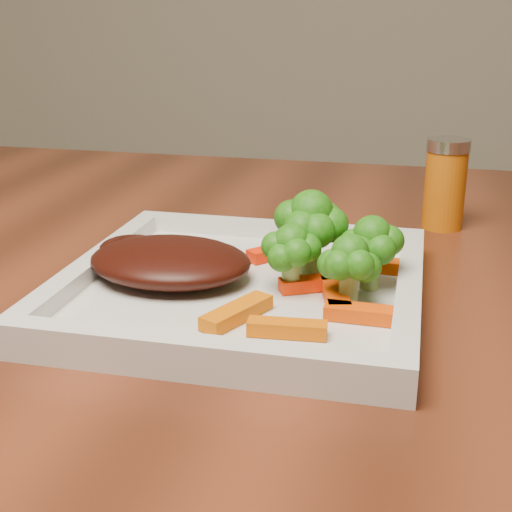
# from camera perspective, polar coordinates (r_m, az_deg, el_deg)

# --- Properties ---
(plate) EXTENTS (0.27, 0.27, 0.01)m
(plate) POSITION_cam_1_polar(r_m,az_deg,el_deg) (0.56, -1.00, -2.92)
(plate) COLOR silver
(plate) RESTS_ON dining_table
(steak) EXTENTS (0.14, 0.11, 0.03)m
(steak) POSITION_cam_1_polar(r_m,az_deg,el_deg) (0.57, -6.88, -0.42)
(steak) COLOR #380C08
(steak) RESTS_ON plate
(broccoli_0) EXTENTS (0.07, 0.07, 0.07)m
(broccoli_0) POSITION_cam_1_polar(r_m,az_deg,el_deg) (0.57, 4.40, 1.84)
(broccoli_0) COLOR #1C7814
(broccoli_0) RESTS_ON plate
(broccoli_1) EXTENTS (0.05, 0.05, 0.06)m
(broccoli_1) POSITION_cam_1_polar(r_m,az_deg,el_deg) (0.55, 9.20, 0.61)
(broccoli_1) COLOR #2F7213
(broccoli_1) RESTS_ON plate
(broccoli_2) EXTENTS (0.07, 0.07, 0.06)m
(broccoli_2) POSITION_cam_1_polar(r_m,az_deg,el_deg) (0.51, 7.48, -0.88)
(broccoli_2) COLOR #1A7613
(broccoli_2) RESTS_ON plate
(broccoli_3) EXTENTS (0.06, 0.06, 0.06)m
(broccoli_3) POSITION_cam_1_polar(r_m,az_deg,el_deg) (0.53, 2.83, 0.26)
(broccoli_3) COLOR #197313
(broccoli_3) RESTS_ON plate
(carrot_0) EXTENTS (0.05, 0.02, 0.01)m
(carrot_0) POSITION_cam_1_polar(r_m,az_deg,el_deg) (0.47, 2.50, -5.81)
(carrot_0) COLOR #D05803
(carrot_0) RESTS_ON plate
(carrot_1) EXTENTS (0.06, 0.02, 0.01)m
(carrot_1) POSITION_cam_1_polar(r_m,az_deg,el_deg) (0.50, 9.02, -4.62)
(carrot_1) COLOR #DC4003
(carrot_1) RESTS_ON plate
(carrot_2) EXTENTS (0.04, 0.06, 0.01)m
(carrot_2) POSITION_cam_1_polar(r_m,az_deg,el_deg) (0.49, -1.54, -4.54)
(carrot_2) COLOR #CE5E03
(carrot_2) RESTS_ON plate
(carrot_3) EXTENTS (0.06, 0.02, 0.01)m
(carrot_3) POSITION_cam_1_polar(r_m,az_deg,el_deg) (0.59, 9.83, -0.72)
(carrot_3) COLOR #C73C03
(carrot_3) RESTS_ON plate
(carrot_4) EXTENTS (0.05, 0.05, 0.01)m
(carrot_4) POSITION_cam_1_polar(r_m,az_deg,el_deg) (0.61, 1.68, 0.38)
(carrot_4) COLOR #F62404
(carrot_4) RESTS_ON plate
(carrot_5) EXTENTS (0.03, 0.06, 0.01)m
(carrot_5) POSITION_cam_1_polar(r_m,az_deg,el_deg) (0.53, 6.35, -3.07)
(carrot_5) COLOR #DF3B03
(carrot_5) RESTS_ON plate
(carrot_6) EXTENTS (0.05, 0.04, 0.01)m
(carrot_6) POSITION_cam_1_polar(r_m,az_deg,el_deg) (0.55, 4.62, -2.19)
(carrot_6) COLOR #FE2E04
(carrot_6) RESTS_ON plate
(spice_shaker) EXTENTS (0.05, 0.05, 0.09)m
(spice_shaker) POSITION_cam_1_polar(r_m,az_deg,el_deg) (0.75, 14.90, 5.58)
(spice_shaker) COLOR #B6580A
(spice_shaker) RESTS_ON dining_table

